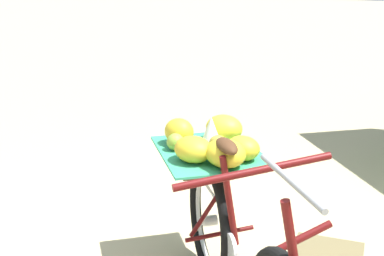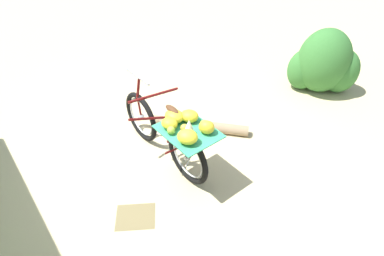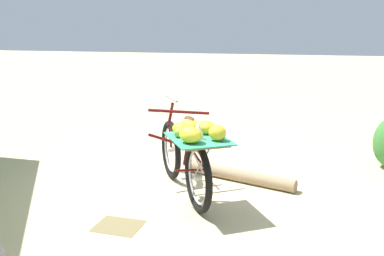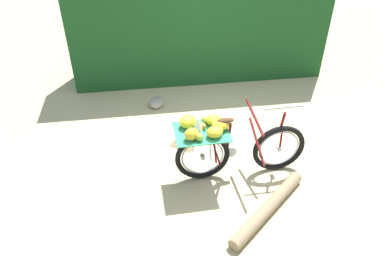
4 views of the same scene
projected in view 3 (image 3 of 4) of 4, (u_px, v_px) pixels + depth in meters
The scene contains 4 objects.
ground_plane at pixel (160, 195), 4.68m from camera, with size 60.00×60.00×0.00m, color #C6B284.
bicycle at pixel (187, 152), 4.48m from camera, with size 1.26×1.64×1.03m.
fallen_log at pixel (238, 175), 5.09m from camera, with size 0.15×0.15×1.47m, color #937A5B.
leaf_litter_patch at pixel (118, 226), 3.92m from camera, with size 0.44×0.36×0.01m, color olive.
Camera 3 is at (-1.60, 4.10, 1.80)m, focal length 38.69 mm.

